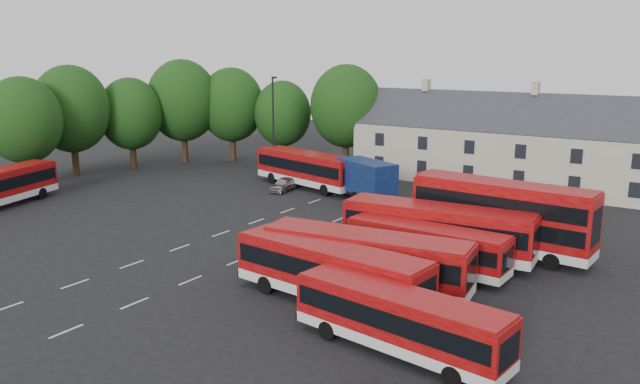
{
  "coord_description": "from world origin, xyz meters",
  "views": [
    {
      "loc": [
        29.83,
        -29.83,
        12.72
      ],
      "look_at": [
        3.78,
        9.18,
        2.2
      ],
      "focal_mm": 35.0,
      "sensor_mm": 36.0,
      "label": 1
    }
  ],
  "objects_px": {
    "box_truck": "(359,177)",
    "bus_dd_south": "(502,213)",
    "bus_row_a": "(400,317)",
    "lamppost": "(273,125)",
    "silver_car": "(284,184)"
  },
  "relations": [
    {
      "from": "bus_dd_south",
      "to": "box_truck",
      "type": "distance_m",
      "value": 17.51
    },
    {
      "from": "box_truck",
      "to": "bus_dd_south",
      "type": "bearing_deg",
      "value": -4.39
    },
    {
      "from": "bus_row_a",
      "to": "box_truck",
      "type": "distance_m",
      "value": 29.2
    },
    {
      "from": "bus_dd_south",
      "to": "lamppost",
      "type": "distance_m",
      "value": 29.58
    },
    {
      "from": "bus_row_a",
      "to": "box_truck",
      "type": "height_order",
      "value": "box_truck"
    },
    {
      "from": "lamppost",
      "to": "silver_car",
      "type": "bearing_deg",
      "value": -43.46
    },
    {
      "from": "bus_row_a",
      "to": "silver_car",
      "type": "xyz_separation_m",
      "value": [
        -23.68,
        23.19,
        -1.05
      ]
    },
    {
      "from": "bus_row_a",
      "to": "lamppost",
      "type": "distance_m",
      "value": 39.24
    },
    {
      "from": "bus_row_a",
      "to": "silver_car",
      "type": "height_order",
      "value": "bus_row_a"
    },
    {
      "from": "bus_row_a",
      "to": "box_truck",
      "type": "relative_size",
      "value": 1.2
    },
    {
      "from": "bus_row_a",
      "to": "lamppost",
      "type": "bearing_deg",
      "value": 142.62
    },
    {
      "from": "bus_dd_south",
      "to": "lamppost",
      "type": "bearing_deg",
      "value": 160.95
    },
    {
      "from": "bus_dd_south",
      "to": "box_truck",
      "type": "xyz_separation_m",
      "value": [
        -15.36,
        8.37,
        -0.68
      ]
    },
    {
      "from": "box_truck",
      "to": "silver_car",
      "type": "xyz_separation_m",
      "value": [
        -7.54,
        -1.14,
        -1.36
      ]
    },
    {
      "from": "silver_car",
      "to": "lamppost",
      "type": "xyz_separation_m",
      "value": [
        -4.29,
        4.06,
        4.91
      ]
    }
  ]
}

